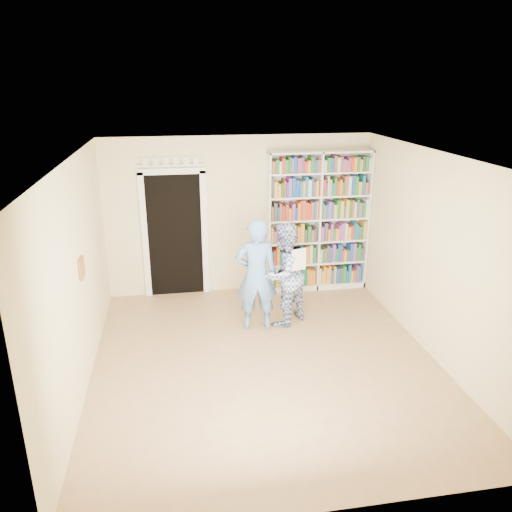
{
  "coord_description": "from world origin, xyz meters",
  "views": [
    {
      "loc": [
        -1.09,
        -5.69,
        3.54
      ],
      "look_at": [
        0.02,
        0.9,
        1.18
      ],
      "focal_mm": 35.0,
      "sensor_mm": 36.0,
      "label": 1
    }
  ],
  "objects": [
    {
      "name": "wall_right",
      "position": [
        2.25,
        0.0,
        1.35
      ],
      "size": [
        0.0,
        5.0,
        5.0
      ],
      "primitive_type": "plane",
      "rotation": [
        1.57,
        0.0,
        -1.57
      ],
      "color": "#F6E6A9",
      "rests_on": "floor"
    },
    {
      "name": "man_blue",
      "position": [
        0.04,
        0.98,
        0.85
      ],
      "size": [
        0.64,
        0.44,
        1.7
      ],
      "primitive_type": "imported",
      "rotation": [
        0.0,
        0.0,
        3.08
      ],
      "color": "#608BD5",
      "rests_on": "floor"
    },
    {
      "name": "floor",
      "position": [
        0.0,
        0.0,
        0.0
      ],
      "size": [
        5.0,
        5.0,
        0.0
      ],
      "primitive_type": "plane",
      "color": "#977449",
      "rests_on": "ground"
    },
    {
      "name": "bookshelf",
      "position": [
        1.35,
        2.34,
        1.23
      ],
      "size": [
        1.77,
        0.33,
        2.44
      ],
      "rotation": [
        0.0,
        0.0,
        0.11
      ],
      "color": "white",
      "rests_on": "floor"
    },
    {
      "name": "doorway",
      "position": [
        -1.1,
        2.48,
        1.18
      ],
      "size": [
        1.1,
        0.08,
        2.43
      ],
      "color": "black",
      "rests_on": "floor"
    },
    {
      "name": "wall_back",
      "position": [
        0.0,
        2.5,
        1.35
      ],
      "size": [
        4.5,
        0.0,
        4.5
      ],
      "primitive_type": "plane",
      "rotation": [
        1.57,
        0.0,
        0.0
      ],
      "color": "#F6E6A9",
      "rests_on": "floor"
    },
    {
      "name": "ceiling",
      "position": [
        0.0,
        0.0,
        2.7
      ],
      "size": [
        5.0,
        5.0,
        0.0
      ],
      "primitive_type": "plane",
      "rotation": [
        3.14,
        0.0,
        0.0
      ],
      "color": "white",
      "rests_on": "wall_back"
    },
    {
      "name": "man_plaid",
      "position": [
        0.47,
        1.08,
        0.8
      ],
      "size": [
        0.98,
        0.95,
        1.59
      ],
      "primitive_type": "imported",
      "rotation": [
        0.0,
        0.0,
        3.79
      ],
      "color": "#304D92",
      "rests_on": "floor"
    },
    {
      "name": "paper_sheet",
      "position": [
        0.64,
        0.86,
        1.1
      ],
      "size": [
        0.22,
        0.07,
        0.32
      ],
      "primitive_type": "cube",
      "rotation": [
        0.0,
        0.0,
        0.26
      ],
      "color": "white",
      "rests_on": "man_plaid"
    },
    {
      "name": "wall_left",
      "position": [
        -2.25,
        0.0,
        1.35
      ],
      "size": [
        0.0,
        5.0,
        5.0
      ],
      "primitive_type": "plane",
      "rotation": [
        1.57,
        0.0,
        1.57
      ],
      "color": "#F6E6A9",
      "rests_on": "floor"
    },
    {
      "name": "wall_art",
      "position": [
        -2.23,
        0.2,
        1.4
      ],
      "size": [
        0.03,
        0.25,
        0.25
      ],
      "primitive_type": "cube",
      "color": "brown",
      "rests_on": "wall_left"
    }
  ]
}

